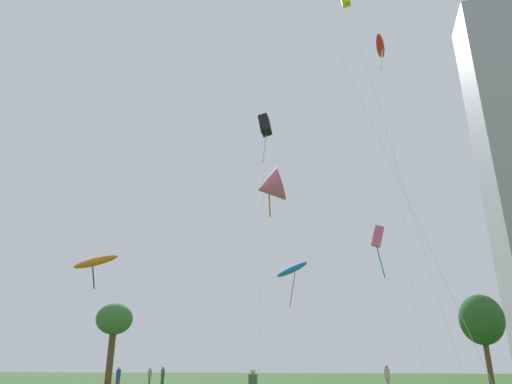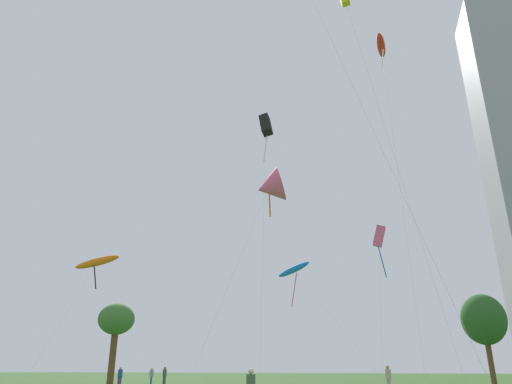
{
  "view_description": "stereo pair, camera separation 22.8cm",
  "coord_description": "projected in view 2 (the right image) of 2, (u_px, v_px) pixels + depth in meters",
  "views": [
    {
      "loc": [
        10.3,
        -20.23,
        1.58
      ],
      "look_at": [
        2.35,
        6.56,
        12.2
      ],
      "focal_mm": 32.53,
      "sensor_mm": 36.0,
      "label": 1
    },
    {
      "loc": [
        10.52,
        -20.17,
        1.58
      ],
      "look_at": [
        2.35,
        6.56,
        12.2
      ],
      "focal_mm": 32.53,
      "sensor_mm": 36.0,
      "label": 2
    }
  ],
  "objects": [
    {
      "name": "kite_flying_5",
      "position": [
        294.0,
        270.0,
        51.6
      ],
      "size": [
        11.24,
        5.93,
        12.79
      ],
      "color": "silver",
      "rests_on": "ground"
    },
    {
      "name": "person_standing_3",
      "position": [
        151.0,
        376.0,
        41.83
      ],
      "size": [
        0.36,
        0.36,
        1.61
      ],
      "rotation": [
        0.0,
        0.0,
        2.11
      ],
      "color": "#1E478C",
      "rests_on": "ground"
    },
    {
      "name": "kite_flying_3",
      "position": [
        269.0,
        187.0,
        31.52
      ],
      "size": [
        2.79,
        10.77,
        14.46
      ],
      "color": "silver",
      "rests_on": "ground"
    },
    {
      "name": "person_standing_2",
      "position": [
        120.0,
        376.0,
        38.57
      ],
      "size": [
        0.37,
        0.37,
        1.68
      ],
      "rotation": [
        0.0,
        0.0,
        0.4
      ],
      "color": "#593372",
      "rests_on": "ground"
    },
    {
      "name": "person_standing_4",
      "position": [
        388.0,
        377.0,
        31.84
      ],
      "size": [
        0.39,
        0.39,
        1.74
      ],
      "rotation": [
        0.0,
        0.0,
        1.96
      ],
      "color": "gray",
      "rests_on": "ground"
    },
    {
      "name": "kite_flying_0",
      "position": [
        381.0,
        46.0,
        41.52
      ],
      "size": [
        0.87,
        4.68,
        29.4
      ],
      "color": "silver",
      "rests_on": "ground"
    },
    {
      "name": "kite_flying_1",
      "position": [
        379.0,
        237.0,
        43.93
      ],
      "size": [
        1.33,
        6.85,
        14.35
      ],
      "color": "silver",
      "rests_on": "ground"
    },
    {
      "name": "person_standing_0",
      "position": [
        165.0,
        375.0,
        44.59
      ],
      "size": [
        0.37,
        0.37,
        1.68
      ],
      "rotation": [
        0.0,
        0.0,
        6.28
      ],
      "color": "#3F593F",
      "rests_on": "ground"
    },
    {
      "name": "kite_flying_6",
      "position": [
        97.0,
        262.0,
        41.43
      ],
      "size": [
        4.81,
        8.38,
        11.11
      ],
      "color": "silver",
      "rests_on": "ground"
    },
    {
      "name": "park_tree_2",
      "position": [
        116.0,
        321.0,
        47.48
      ],
      "size": [
        3.67,
        3.67,
        7.83
      ],
      "color": "brown",
      "rests_on": "ground"
    },
    {
      "name": "kite_flying_7",
      "position": [
        266.0,
        126.0,
        42.04
      ],
      "size": [
        3.32,
        7.44,
        23.44
      ],
      "color": "silver",
      "rests_on": "ground"
    },
    {
      "name": "park_tree_0",
      "position": [
        484.0,
        320.0,
        40.09
      ],
      "size": [
        3.71,
        3.71,
        7.65
      ],
      "color": "brown",
      "rests_on": "ground"
    }
  ]
}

